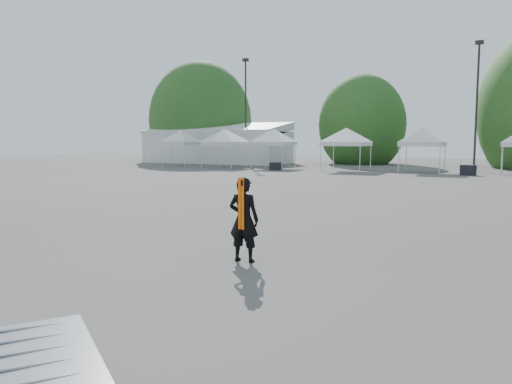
% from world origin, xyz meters
% --- Properties ---
extents(ground, '(120.00, 120.00, 0.00)m').
position_xyz_m(ground, '(0.00, 0.00, 0.00)').
color(ground, '#474442').
rests_on(ground, ground).
extents(marquee, '(15.00, 6.25, 4.23)m').
position_xyz_m(marquee, '(-22.00, 35.00, 1.97)').
color(marquee, silver).
rests_on(marquee, ground).
extents(light_pole_west, '(0.60, 0.25, 10.30)m').
position_xyz_m(light_pole_west, '(-18.00, 34.00, 5.77)').
color(light_pole_west, black).
rests_on(light_pole_west, ground).
extents(light_pole_east, '(0.60, 0.25, 9.80)m').
position_xyz_m(light_pole_east, '(3.00, 32.00, 5.52)').
color(light_pole_east, black).
rests_on(light_pole_east, ground).
extents(tree_far_w, '(4.80, 4.80, 7.30)m').
position_xyz_m(tree_far_w, '(-26.00, 38.00, 4.54)').
color(tree_far_w, '#382314').
rests_on(tree_far_w, ground).
extents(tree_mid_w, '(4.16, 4.16, 6.33)m').
position_xyz_m(tree_mid_w, '(-8.00, 40.00, 3.93)').
color(tree_mid_w, '#382314').
rests_on(tree_mid_w, ground).
extents(tent_a, '(3.81, 3.81, 3.88)m').
position_xyz_m(tent_a, '(-21.91, 28.60, 3.06)').
color(tent_a, silver).
rests_on(tent_a, ground).
extents(tent_b, '(4.42, 4.42, 3.88)m').
position_xyz_m(tent_b, '(-16.53, 27.56, 3.06)').
color(tent_b, silver).
rests_on(tent_b, ground).
extents(tent_c, '(4.33, 4.33, 3.88)m').
position_xyz_m(tent_c, '(-12.48, 28.77, 3.06)').
color(tent_c, silver).
rests_on(tent_c, ground).
extents(tent_d, '(4.63, 4.63, 3.88)m').
position_xyz_m(tent_d, '(-5.93, 28.14, 3.06)').
color(tent_d, silver).
rests_on(tent_d, ground).
extents(tent_e, '(4.27, 4.27, 3.88)m').
position_xyz_m(tent_e, '(-0.31, 28.67, 3.06)').
color(tent_e, silver).
rests_on(tent_e, ground).
extents(man, '(0.65, 0.46, 1.69)m').
position_xyz_m(man, '(1.02, -1.08, 0.85)').
color(man, black).
rests_on(man, ground).
extents(barrier_mid, '(2.66, 2.36, 0.08)m').
position_xyz_m(barrier_mid, '(1.21, -6.07, 0.04)').
color(barrier_mid, '#97999E').
rests_on(barrier_mid, ground).
extents(crate_west, '(0.88, 0.73, 0.63)m').
position_xyz_m(crate_west, '(-11.02, 26.06, 0.31)').
color(crate_west, black).
rests_on(crate_west, ground).
extents(crate_mid, '(1.04, 0.89, 0.70)m').
position_xyz_m(crate_mid, '(2.98, 27.07, 0.35)').
color(crate_mid, black).
rests_on(crate_mid, ground).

